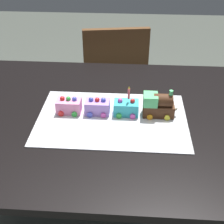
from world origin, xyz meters
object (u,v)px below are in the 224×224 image
Objects in this scene: dining_table at (107,135)px; cake_car_gondola_turquoise at (126,108)px; cake_car_caboose_lavender at (97,107)px; cake_car_hopper_bubblegum at (69,106)px; cake_locomotive at (158,105)px; birthday_candle at (129,93)px; chair at (115,79)px.

cake_car_gondola_turquoise is (-0.08, -0.01, 0.14)m from dining_table.
cake_car_caboose_lavender and cake_car_hopper_bubblegum have the same top height.
cake_locomotive reaches higher than dining_table.
dining_table is at bearing 4.82° from birthday_candle.
birthday_candle is (-0.24, 0.00, 0.07)m from cake_car_hopper_bubblegum.
cake_locomotive is at bearing 180.00° from cake_car_gondola_turquoise.
chair is at bearing -99.76° from cake_car_hopper_bubblegum.
birthday_candle is (-0.10, 0.83, 0.37)m from chair.
chair is 8.60× the size of cake_car_hopper_bubblegum.
cake_car_caboose_lavender is at bearing -11.51° from dining_table.
cake_car_gondola_turquoise is 0.24m from cake_car_hopper_bubblegum.
cake_locomotive is (-0.22, 0.83, 0.32)m from chair.
cake_car_hopper_bubblegum is 1.74× the size of birthday_candle.
chair reaches higher than cake_car_caboose_lavender.
dining_table is 1.63× the size of chair.
birthday_candle is at bearing 180.00° from cake_car_caboose_lavender.
chair reaches higher than cake_car_gondola_turquoise.
birthday_candle is at bearing -0.00° from cake_locomotive.
cake_car_caboose_lavender is 0.15m from birthday_candle.
dining_table is 0.21m from cake_car_hopper_bubblegum.
dining_table is 0.16m from cake_car_gondola_turquoise.
cake_car_gondola_turquoise is 1.74× the size of birthday_candle.
cake_car_caboose_lavender is 0.12m from cake_car_hopper_bubblegum.
cake_locomotive is 1.40× the size of cake_car_gondola_turquoise.
chair is 14.97× the size of birthday_candle.
chair is 8.60× the size of cake_car_gondola_turquoise.
dining_table is 0.26m from cake_locomotive.
cake_locomotive is at bearing 96.10° from chair.
chair is 0.91m from birthday_candle.
dining_table is at bearing 81.90° from chair.
birthday_candle reaches higher than cake_car_caboose_lavender.
birthday_candle is (-0.09, -0.01, 0.21)m from dining_table.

